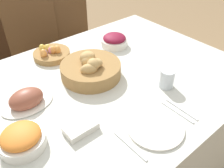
# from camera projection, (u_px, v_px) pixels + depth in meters

# --- Properties ---
(ground_plane) EXTENTS (12.00, 12.00, 0.00)m
(ground_plane) POSITION_uv_depth(u_px,v_px,m) (105.00, 166.00, 1.70)
(ground_plane) COLOR #937551
(dining_table) EXTENTS (1.57, 1.12, 0.76)m
(dining_table) POSITION_uv_depth(u_px,v_px,m) (104.00, 131.00, 1.47)
(dining_table) COLOR silver
(dining_table) RESTS_ON ground
(chair_far_right) EXTENTS (0.44, 0.44, 0.99)m
(chair_far_right) POSITION_uv_depth(u_px,v_px,m) (77.00, 40.00, 2.13)
(chair_far_right) COLOR brown
(chair_far_right) RESTS_ON ground
(chair_far_center) EXTENTS (0.46, 0.46, 0.99)m
(chair_far_center) POSITION_uv_depth(u_px,v_px,m) (41.00, 52.00, 1.95)
(chair_far_center) COLOR brown
(chair_far_center) RESTS_ON ground
(bread_basket) EXTENTS (0.32, 0.32, 0.13)m
(bread_basket) POSITION_uv_depth(u_px,v_px,m) (91.00, 69.00, 1.25)
(bread_basket) COLOR #9E7542
(bread_basket) RESTS_ON dining_table
(egg_basket) EXTENTS (0.22, 0.22, 0.08)m
(egg_basket) POSITION_uv_depth(u_px,v_px,m) (51.00, 53.00, 1.42)
(egg_basket) COLOR #9E7542
(egg_basket) RESTS_ON dining_table
(ham_platter) EXTENTS (0.24, 0.17, 0.09)m
(ham_platter) POSITION_uv_depth(u_px,v_px,m) (27.00, 100.00, 1.08)
(ham_platter) COLOR silver
(ham_platter) RESTS_ON dining_table
(beet_salad_bowl) EXTENTS (0.17, 0.17, 0.08)m
(beet_salad_bowl) POSITION_uv_depth(u_px,v_px,m) (114.00, 41.00, 1.53)
(beet_salad_bowl) COLOR silver
(beet_salad_bowl) RESTS_ON dining_table
(carrot_bowl) EXTENTS (0.18, 0.18, 0.08)m
(carrot_bowl) POSITION_uv_depth(u_px,v_px,m) (22.00, 139.00, 0.89)
(carrot_bowl) COLOR silver
(carrot_bowl) RESTS_ON dining_table
(dinner_plate) EXTENTS (0.24, 0.24, 0.01)m
(dinner_plate) POSITION_uv_depth(u_px,v_px,m) (155.00, 127.00, 0.98)
(dinner_plate) COLOR silver
(dinner_plate) RESTS_ON dining_table
(fork) EXTENTS (0.01, 0.18, 0.00)m
(fork) POSITION_uv_depth(u_px,v_px,m) (130.00, 146.00, 0.91)
(fork) COLOR silver
(fork) RESTS_ON dining_table
(knife) EXTENTS (0.01, 0.18, 0.00)m
(knife) POSITION_uv_depth(u_px,v_px,m) (177.00, 112.00, 1.06)
(knife) COLOR silver
(knife) RESTS_ON dining_table
(spoon) EXTENTS (0.01, 0.18, 0.00)m
(spoon) POSITION_uv_depth(u_px,v_px,m) (181.00, 109.00, 1.07)
(spoon) COLOR silver
(spoon) RESTS_ON dining_table
(drinking_cup) EXTENTS (0.07, 0.07, 0.10)m
(drinking_cup) POSITION_uv_depth(u_px,v_px,m) (167.00, 78.00, 1.18)
(drinking_cup) COLOR silver
(drinking_cup) RESTS_ON dining_table
(butter_dish) EXTENTS (0.13, 0.08, 0.03)m
(butter_dish) POSITION_uv_depth(u_px,v_px,m) (81.00, 128.00, 0.97)
(butter_dish) COLOR silver
(butter_dish) RESTS_ON dining_table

